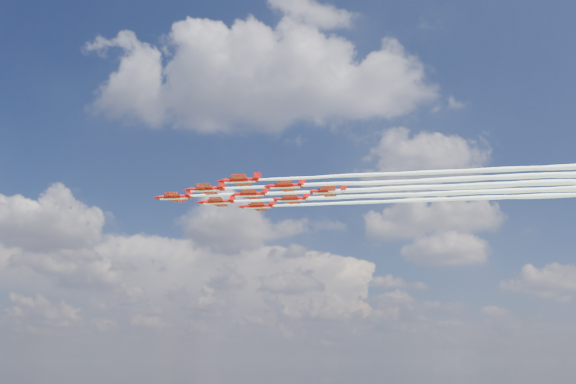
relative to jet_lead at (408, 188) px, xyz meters
name	(u,v)px	position (x,y,z in m)	size (l,w,h in m)	color
jet_lead	(408,188)	(0.00, 0.00, 0.00)	(139.19, 10.04, 2.93)	red
jet_row2_port	(453,179)	(10.85, -6.60, 0.00)	(139.19, 10.04, 2.93)	red
jet_row2_starb	(446,193)	(11.11, 6.15, 0.00)	(139.19, 10.04, 2.93)	red
jet_row3_port	(503,169)	(21.70, -13.20, 0.00)	(139.19, 10.04, 2.93)	red
jet_row3_centre	(492,185)	(21.96, -0.45, 0.00)	(139.19, 10.04, 2.93)	red
jet_row3_starb	(482,198)	(22.23, 12.30, 0.00)	(139.19, 10.04, 2.93)	red
jet_row4_port	(542,176)	(32.82, -7.05, 0.00)	(139.19, 10.04, 2.93)	red
jet_row4_starb	(528,190)	(33.08, 5.70, 0.00)	(139.19, 10.04, 2.93)	red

